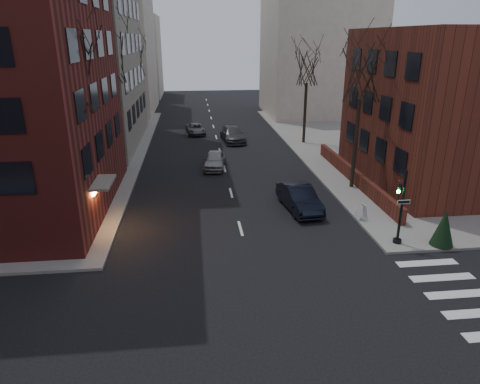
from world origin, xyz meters
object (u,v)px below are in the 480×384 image
(tree_left_a, at_px, (72,75))
(car_lane_silver, at_px, (215,160))
(traffic_signal, at_px, (400,212))
(tree_left_b, at_px, (110,57))
(car_lane_far, at_px, (196,129))
(streetlamp_far, at_px, (143,92))
(tree_right_b, at_px, (307,67))
(parked_sedan, at_px, (299,198))
(tree_left_c, at_px, (133,60))
(car_lane_gray, at_px, (233,134))
(streetlamp_near, at_px, (116,125))
(sandwich_board, at_px, (362,212))
(tree_right_a, at_px, (362,75))
(evergreen_shrub, at_px, (444,228))

(tree_left_a, xyz_separation_m, car_lane_silver, (8.00, 10.20, -7.75))
(traffic_signal, relative_size, tree_left_b, 0.37)
(tree_left_b, distance_m, car_lane_far, 15.93)
(streetlamp_far, bearing_deg, tree_right_b, -30.47)
(parked_sedan, relative_size, car_lane_far, 1.16)
(traffic_signal, distance_m, tree_right_b, 23.71)
(tree_left_c, xyz_separation_m, parked_sedan, (12.83, -25.55, -7.24))
(traffic_signal, height_order, car_lane_gray, traffic_signal)
(traffic_signal, distance_m, tree_left_b, 24.87)
(streetlamp_near, bearing_deg, sandwich_board, -32.19)
(car_lane_far, bearing_deg, tree_right_a, -67.34)
(parked_sedan, bearing_deg, car_lane_gray, 90.50)
(tree_left_a, bearing_deg, evergreen_shrub, -16.17)
(tree_right_a, xyz_separation_m, streetlamp_far, (-17.00, 24.00, -3.79))
(tree_left_b, relative_size, streetlamp_far, 1.72)
(tree_left_a, height_order, car_lane_far, tree_left_a)
(tree_left_c, bearing_deg, parked_sedan, -63.34)
(tree_right_a, height_order, car_lane_far, tree_right_a)
(parked_sedan, distance_m, car_lane_gray, 19.48)
(parked_sedan, xyz_separation_m, car_lane_gray, (-2.41, 19.34, -0.03))
(streetlamp_far, relative_size, sandwich_board, 6.78)
(tree_right_a, relative_size, tree_right_b, 1.06)
(streetlamp_far, height_order, sandwich_board, streetlamp_far)
(tree_left_c, bearing_deg, tree_left_b, -90.00)
(tree_left_c, distance_m, streetlamp_far, 4.33)
(tree_right_a, bearing_deg, car_lane_far, 119.00)
(streetlamp_near, relative_size, evergreen_shrub, 3.21)
(tree_right_b, height_order, car_lane_silver, tree_right_b)
(sandwich_board, distance_m, evergreen_shrub, 4.75)
(car_lane_gray, bearing_deg, evergreen_shrub, -76.42)
(tree_left_a, distance_m, parked_sedan, 14.96)
(parked_sedan, height_order, car_lane_far, parked_sedan)
(tree_left_c, xyz_separation_m, streetlamp_near, (0.60, -18.00, -3.79))
(streetlamp_far, bearing_deg, tree_right_a, -54.69)
(car_lane_silver, relative_size, sandwich_board, 4.54)
(streetlamp_near, bearing_deg, tree_left_a, -94.29)
(sandwich_board, height_order, evergreen_shrub, evergreen_shrub)
(tree_left_b, distance_m, streetlamp_far, 16.68)
(traffic_signal, bearing_deg, car_lane_gray, 104.29)
(tree_right_a, height_order, parked_sedan, tree_right_a)
(tree_left_c, height_order, tree_right_b, tree_left_c)
(traffic_signal, distance_m, car_lane_silver, 17.57)
(tree_left_a, distance_m, streetlamp_near, 9.07)
(tree_left_a, bearing_deg, parked_sedan, 2.03)
(tree_left_b, bearing_deg, car_lane_silver, -12.71)
(car_lane_gray, bearing_deg, sandwich_board, -80.34)
(car_lane_far, bearing_deg, evergreen_shrub, -73.47)
(tree_left_c, relative_size, tree_right_b, 1.06)
(traffic_signal, distance_m, streetlamp_near, 20.86)
(traffic_signal, distance_m, tree_right_a, 10.92)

